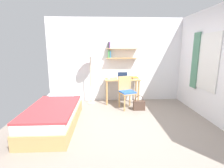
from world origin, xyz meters
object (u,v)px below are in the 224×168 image
(standing_lamp, at_px, (90,55))
(water_bottle, at_px, (108,75))
(desk_chair, at_px, (127,91))
(laptop, at_px, (123,77))
(handbag, at_px, (139,105))
(desk, at_px, (122,84))
(book_stack, at_px, (135,78))
(bed, at_px, (55,115))

(standing_lamp, distance_m, water_bottle, 0.80)
(desk_chair, distance_m, laptop, 0.60)
(desk_chair, xyz_separation_m, handbag, (0.33, -0.20, -0.36))
(standing_lamp, relative_size, laptop, 4.95)
(standing_lamp, xyz_separation_m, water_bottle, (0.54, 0.00, -0.59))
(desk, distance_m, book_stack, 0.43)
(handbag, bearing_deg, standing_lamp, 154.59)
(bed, height_order, laptop, laptop)
(standing_lamp, bearing_deg, handbag, -25.41)
(water_bottle, bearing_deg, laptop, 7.46)
(desk, distance_m, water_bottle, 0.50)
(book_stack, distance_m, handbag, 0.95)
(standing_lamp, bearing_deg, book_stack, 1.93)
(laptop, height_order, book_stack, laptop)
(desk, height_order, laptop, laptop)
(desk, bearing_deg, book_stack, 1.83)
(desk, relative_size, desk_chair, 1.16)
(book_stack, xyz_separation_m, handbag, (0.01, -0.69, -0.65))
(standing_lamp, height_order, handbag, standing_lamp)
(desk_chair, bearing_deg, standing_lamp, 156.65)
(bed, bearing_deg, water_bottle, 50.64)
(bed, distance_m, desk_chair, 2.02)
(laptop, xyz_separation_m, handbag, (0.38, -0.70, -0.68))
(handbag, bearing_deg, desk_chair, 148.50)
(handbag, bearing_deg, book_stack, 90.94)
(desk_chair, distance_m, water_bottle, 0.77)
(desk, xyz_separation_m, water_bottle, (-0.42, -0.03, 0.28))
(desk, xyz_separation_m, standing_lamp, (-0.96, -0.03, 0.86))
(bed, xyz_separation_m, laptop, (1.66, 1.55, 0.58))
(book_stack, bearing_deg, desk_chair, -122.62)
(handbag, bearing_deg, laptop, 118.58)
(bed, xyz_separation_m, water_bottle, (1.22, 1.49, 0.64))
(laptop, xyz_separation_m, book_stack, (0.37, -0.01, -0.02))
(desk_chair, height_order, standing_lamp, standing_lamp)
(standing_lamp, bearing_deg, laptop, 3.42)
(book_stack, bearing_deg, standing_lamp, -178.07)
(laptop, xyz_separation_m, water_bottle, (-0.44, -0.06, 0.07))
(book_stack, bearing_deg, desk, -178.17)
(laptop, relative_size, handbag, 0.81)
(water_bottle, relative_size, book_stack, 1.01)
(water_bottle, bearing_deg, desk_chair, -42.06)
(desk, bearing_deg, handbag, -59.43)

